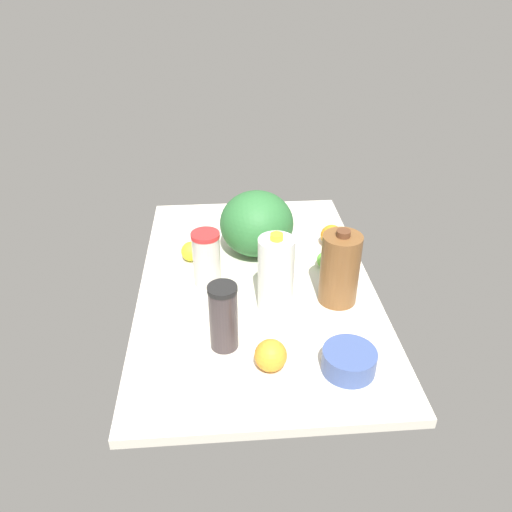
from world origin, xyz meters
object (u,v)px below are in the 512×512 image
chocolate_milk_jug (340,269)px  orange_loose (271,355)px  lime_by_jug (325,260)px  milk_jug (276,275)px  lemon_beside_bowl (191,251)px  watermelon (257,223)px  mixing_bowl (349,361)px  orange_near_front (332,236)px  tumbler_cup (207,259)px  shaker_bottle (223,317)px

chocolate_milk_jug → orange_loose: chocolate_milk_jug is taller
orange_loose → lime_by_jug: 52.63cm
milk_jug → orange_loose: 26.86cm
lemon_beside_bowl → lime_by_jug: bearing=79.9°
lime_by_jug → watermelon: bearing=-118.5°
lemon_beside_bowl → orange_loose: bearing=22.1°
mixing_bowl → orange_near_front: bearing=172.2°
orange_near_front → lemon_beside_bowl: bearing=-83.1°
lemon_beside_bowl → tumbler_cup: bearing=21.8°
watermelon → orange_near_front: 28.85cm
mixing_bowl → lime_by_jug: 49.41cm
milk_jug → lemon_beside_bowl: size_ratio=3.74×
watermelon → milk_jug: size_ratio=1.00×
milk_jug → orange_near_front: bearing=145.4°
milk_jug → orange_near_front: (-36.01, 24.87, -8.14)cm
shaker_bottle → milk_jug: bearing=134.7°
mixing_bowl → orange_near_front: 64.27cm
tumbler_cup → orange_loose: tumbler_cup is taller
mixing_bowl → lemon_beside_bowl: lemon_beside_bowl is taller
milk_jug → watermelon: bearing=-175.0°
watermelon → lemon_beside_bowl: watermelon is taller
shaker_bottle → mixing_bowl: size_ratio=1.40×
mixing_bowl → lime_by_jug: (-49.29, 3.49, -0.26)cm
shaker_bottle → lemon_beside_bowl: bearing=-167.0°
milk_jug → lemon_beside_bowl: 40.78cm
shaker_bottle → orange_loose: 16.30cm
lemon_beside_bowl → lime_by_jug: (8.21, 46.03, -0.63)cm
orange_loose → milk_jug: bearing=171.0°
milk_jug → tumbler_cup: 25.75cm
orange_loose → orange_near_front: size_ratio=1.05×
lemon_beside_bowl → orange_near_front: size_ratio=0.85×
mixing_bowl → chocolate_milk_jug: bearing=173.2°
milk_jug → orange_loose: bearing=-9.0°
orange_loose → lime_by_jug: orange_loose is taller
watermelon → chocolate_milk_jug: 38.56cm
mixing_bowl → orange_loose: bearing=-96.5°
orange_near_front → chocolate_milk_jug: bearing=-8.6°
milk_jug → lime_by_jug: 30.69cm
chocolate_milk_jug → orange_near_front: (-33.22, 5.05, -7.47)cm
watermelon → chocolate_milk_jug: (31.13, 22.76, 0.12)cm
orange_loose → orange_near_front: (-61.36, 28.89, -0.21)cm
watermelon → orange_near_front: bearing=94.3°
watermelon → lemon_beside_bowl: bearing=-80.2°
orange_loose → lemon_beside_bowl: size_ratio=1.23×
shaker_bottle → mixing_bowl: 34.85cm
watermelon → tumbler_cup: 25.73cm
milk_jug → shaker_bottle: milk_jug is taller
watermelon → orange_loose: bearing=-1.0°
milk_jug → orange_loose: size_ratio=3.03×
shaker_bottle → orange_loose: bearing=50.7°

